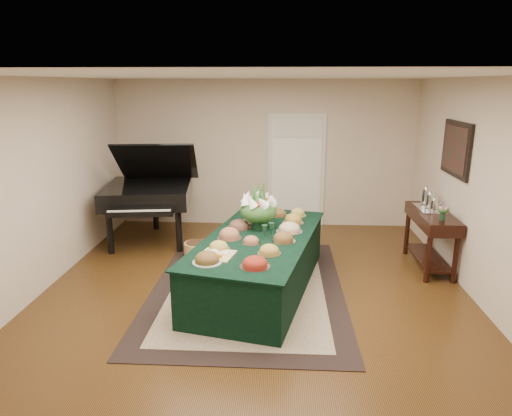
# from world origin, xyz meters

# --- Properties ---
(ground) EXTENTS (6.00, 6.00, 0.00)m
(ground) POSITION_xyz_m (0.00, 0.00, 0.00)
(ground) COLOR black
(ground) RESTS_ON ground
(area_rug) EXTENTS (2.48, 3.48, 0.01)m
(area_rug) POSITION_xyz_m (-0.10, 0.09, 0.01)
(area_rug) COLOR black
(area_rug) RESTS_ON ground
(kitchen_doorway) EXTENTS (1.05, 0.07, 2.10)m
(kitchen_doorway) POSITION_xyz_m (0.60, 2.97, 1.02)
(kitchen_doorway) COLOR silver
(kitchen_doorway) RESTS_ON ground
(buffet_table) EXTENTS (1.85, 2.93, 0.72)m
(buffet_table) POSITION_xyz_m (0.05, 0.11, 0.36)
(buffet_table) COLOR black
(buffet_table) RESTS_ON ground
(food_platters) EXTENTS (1.34, 2.35, 0.15)m
(food_platters) POSITION_xyz_m (0.05, 0.16, 0.77)
(food_platters) COLOR silver
(food_platters) RESTS_ON buffet_table
(cutting_board) EXTENTS (0.45, 0.45, 0.10)m
(cutting_board) POSITION_xyz_m (-0.39, -0.58, 0.76)
(cutting_board) COLOR tan
(cutting_board) RESTS_ON buffet_table
(green_goblets) EXTENTS (0.16, 0.18, 0.18)m
(green_goblets) POSITION_xyz_m (0.16, 0.10, 0.81)
(green_goblets) COLOR #153520
(green_goblets) RESTS_ON buffet_table
(floral_centerpiece) EXTENTS (0.52, 0.52, 0.52)m
(floral_centerpiece) POSITION_xyz_m (0.02, 0.47, 1.03)
(floral_centerpiece) COLOR #153520
(floral_centerpiece) RESTS_ON buffet_table
(grand_piano) EXTENTS (1.63, 1.82, 1.71)m
(grand_piano) POSITION_xyz_m (-1.89, 1.90, 0.85)
(grand_piano) COLOR black
(grand_piano) RESTS_ON ground
(wicker_basket) EXTENTS (0.37, 0.37, 0.23)m
(wicker_basket) POSITION_xyz_m (-0.98, 1.18, 0.12)
(wicker_basket) COLOR #A58142
(wicker_basket) RESTS_ON ground
(mahogany_sideboard) EXTENTS (0.45, 1.28, 0.84)m
(mahogany_sideboard) POSITION_xyz_m (2.49, 0.97, 0.65)
(mahogany_sideboard) COLOR black
(mahogany_sideboard) RESTS_ON ground
(tea_service) EXTENTS (0.34, 0.58, 0.30)m
(tea_service) POSITION_xyz_m (2.50, 1.18, 0.96)
(tea_service) COLOR silver
(tea_service) RESTS_ON mahogany_sideboard
(pink_bouquet) EXTENTS (0.16, 0.16, 0.20)m
(pink_bouquet) POSITION_xyz_m (2.50, 0.58, 0.98)
(pink_bouquet) COLOR #153520
(pink_bouquet) RESTS_ON mahogany_sideboard
(wall_painting) EXTENTS (0.05, 0.95, 0.75)m
(wall_painting) POSITION_xyz_m (2.72, 0.97, 1.75)
(wall_painting) COLOR black
(wall_painting) RESTS_ON ground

